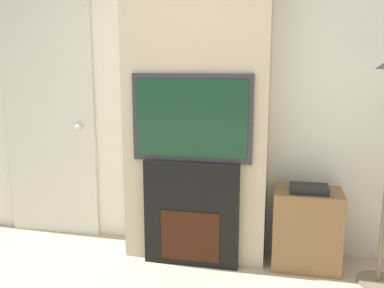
# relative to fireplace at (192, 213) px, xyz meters

# --- Properties ---
(wall_back) EXTENTS (6.00, 0.06, 2.70)m
(wall_back) POSITION_rel_fireplace_xyz_m (0.00, 0.40, 0.95)
(wall_back) COLOR silver
(wall_back) RESTS_ON ground_plane
(chimney_breast) EXTENTS (1.10, 0.37, 2.70)m
(chimney_breast) POSITION_rel_fireplace_xyz_m (0.00, 0.19, 0.95)
(chimney_breast) COLOR #BCAD8E
(chimney_breast) RESTS_ON ground_plane
(fireplace) EXTENTS (0.73, 0.15, 0.81)m
(fireplace) POSITION_rel_fireplace_xyz_m (0.00, 0.00, 0.00)
(fireplace) COLOR black
(fireplace) RESTS_ON ground_plane
(television) EXTENTS (0.89, 0.07, 0.65)m
(television) POSITION_rel_fireplace_xyz_m (0.00, -0.00, 0.73)
(television) COLOR #2D2D33
(television) RESTS_ON fireplace
(media_stand) EXTENTS (0.50, 0.35, 0.65)m
(media_stand) POSITION_rel_fireplace_xyz_m (0.86, 0.13, -0.10)
(media_stand) COLOR brown
(media_stand) RESTS_ON ground_plane
(entry_door) EXTENTS (0.84, 0.09, 2.06)m
(entry_door) POSITION_rel_fireplace_xyz_m (-1.36, 0.35, 0.62)
(entry_door) COLOR beige
(entry_door) RESTS_ON ground_plane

